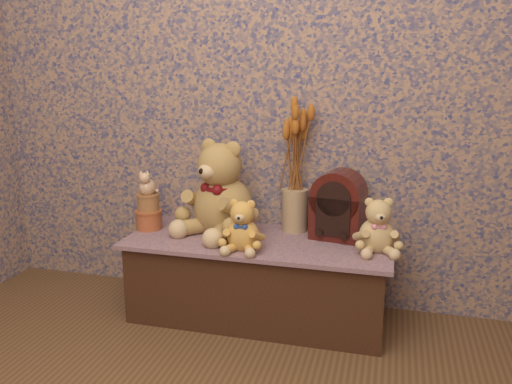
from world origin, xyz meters
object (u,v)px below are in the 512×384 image
Objects in this scene: teddy_medium at (243,222)px; cat_figurine at (147,182)px; teddy_large at (223,183)px; ceramic_vase at (295,210)px; teddy_small at (378,222)px; biscuit_tin_lower at (149,220)px; cathedral_radio at (338,204)px.

teddy_medium is 0.58m from cat_figurine.
ceramic_vase is (0.33, 0.11, -0.14)m from teddy_large.
teddy_large reaches higher than teddy_small.
cat_figurine is at bearing 160.93° from teddy_medium.
cat_figurine is at bearing 166.06° from teddy_small.
biscuit_tin_lower is (-0.37, -0.05, -0.20)m from teddy_large.
ceramic_vase is 0.74m from cat_figurine.
teddy_medium is at bearing -179.35° from teddy_small.
teddy_large reaches higher than cathedral_radio.
biscuit_tin_lower is (-0.93, -0.10, -0.12)m from cathedral_radio.
teddy_medium is 0.94× the size of teddy_small.
teddy_medium is 0.57m from biscuit_tin_lower.
teddy_medium is at bearing -117.74° from ceramic_vase.
biscuit_tin_lower is (-0.71, -0.16, -0.06)m from ceramic_vase.
teddy_small is 0.45m from ceramic_vase.
teddy_small is 0.23m from cathedral_radio.
teddy_large reaches higher than ceramic_vase.
teddy_large reaches higher than biscuit_tin_lower.
cathedral_radio is (0.39, 0.27, 0.04)m from teddy_medium.
teddy_large is 2.33× the size of ceramic_vase.
cathedral_radio reaches higher than teddy_small.
biscuit_tin_lower is at bearing -163.69° from cathedral_radio.
teddy_large is 2.00× the size of teddy_medium.
teddy_large is at bearing 161.03° from teddy_small.
teddy_small is at bearing -26.23° from cathedral_radio.
teddy_large is at bearing -162.50° from ceramic_vase.
cat_figurine reaches higher than teddy_small.
teddy_small is at bearing 10.82° from teddy_medium.
teddy_large is 0.56m from cathedral_radio.
ceramic_vase is at bearing 12.71° from biscuit_tin_lower.
teddy_large reaches higher than cat_figurine.
teddy_small reaches higher than ceramic_vase.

